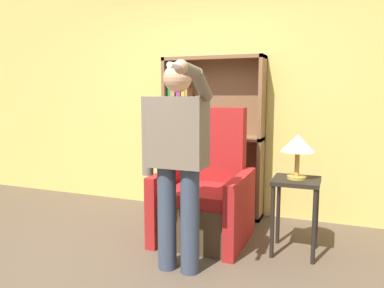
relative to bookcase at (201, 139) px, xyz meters
The scene contains 7 objects.
ground_plane 2.07m from the bookcase, 89.50° to the right, with size 14.00×14.00×0.00m, color brown.
wall_back 0.54m from the bookcase, 84.13° to the left, with size 8.00×0.06×2.80m.
bookcase is the anchor object (origin of this frame).
armchair 0.95m from the bookcase, 66.99° to the right, with size 0.83×0.84×1.27m.
person_standing 1.54m from the bookcase, 77.21° to the right, with size 0.59×0.78×1.63m.
side_table 1.47m from the bookcase, 34.74° to the right, with size 0.40×0.40×0.67m.
table_lamp 1.43m from the bookcase, 34.74° to the right, with size 0.29×0.29×0.39m.
Camera 1 is at (1.46, -2.23, 1.41)m, focal length 35.00 mm.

